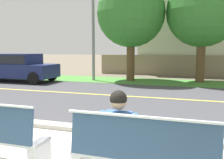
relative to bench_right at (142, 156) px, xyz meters
The scene contains 12 objects.
ground_plane 7.58m from the bench_right, 99.09° to the left, with size 140.00×140.00×0.00m, color #665B4C.
curb_edge 2.21m from the bench_right, 123.30° to the left, with size 44.00×0.30×0.11m, color #ADA89E.
street_asphalt 6.10m from the bench_right, 101.32° to the left, with size 52.00×8.00×0.01m, color #424247.
road_centre_line 6.10m from the bench_right, 101.32° to the left, with size 48.00×0.14×0.01m, color #E0CC4C.
far_verge_grass 10.59m from the bench_right, 96.48° to the left, with size 48.00×2.80×0.02m, color #478438.
bench_right is the anchor object (origin of this frame).
seated_person_blue 0.44m from the bench_right, 153.07° to the left, with size 0.52×0.68×1.25m.
car_navy_near 11.96m from the bench_right, 135.56° to the left, with size 4.30×1.86×1.54m.
streetlamp 11.85m from the bench_right, 114.60° to the left, with size 0.24×2.10×6.70m.
shade_tree_far_left 11.41m from the bench_right, 103.58° to the left, with size 3.78×3.78×6.24m.
shade_tree_left 11.61m from the bench_right, 83.75° to the left, with size 3.79×3.79×6.25m.
garden_wall 14.25m from the bench_right, 86.66° to the left, with size 13.00×0.36×1.40m, color gray.
Camera 1 is at (1.71, -2.33, 1.77)m, focal length 39.02 mm.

